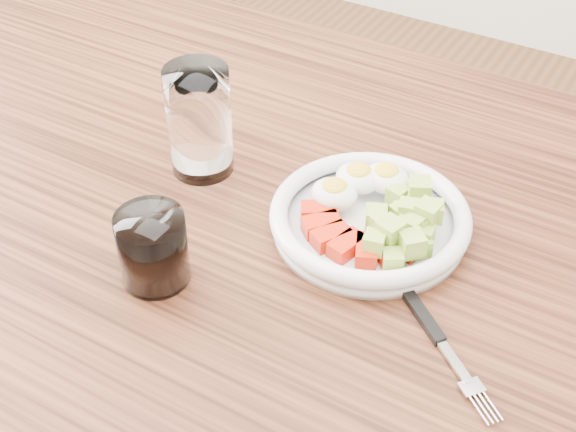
% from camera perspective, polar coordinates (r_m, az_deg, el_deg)
% --- Properties ---
extents(dining_table, '(1.50, 0.90, 0.77)m').
position_cam_1_polar(dining_table, '(0.91, 0.23, -6.80)').
color(dining_table, brown).
rests_on(dining_table, ground).
extents(bowl, '(0.21, 0.21, 0.05)m').
position_cam_1_polar(bowl, '(0.85, 5.94, -0.02)').
color(bowl, white).
rests_on(bowl, dining_table).
extents(fork, '(0.15, 0.12, 0.01)m').
position_cam_1_polar(fork, '(0.77, 10.14, -7.84)').
color(fork, black).
rests_on(fork, dining_table).
extents(water_glass, '(0.07, 0.07, 0.13)m').
position_cam_1_polar(water_glass, '(0.92, -6.32, 6.73)').
color(water_glass, white).
rests_on(water_glass, dining_table).
extents(coffee_glass, '(0.07, 0.07, 0.08)m').
position_cam_1_polar(coffee_glass, '(0.79, -9.58, -2.31)').
color(coffee_glass, white).
rests_on(coffee_glass, dining_table).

